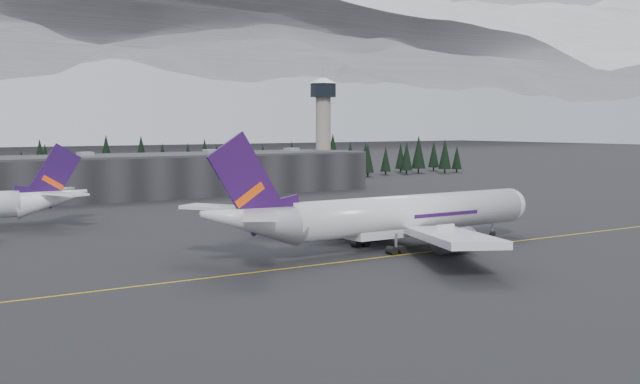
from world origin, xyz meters
TOP-DOWN VIEW (x-y plane):
  - ground at (0.00, 0.00)m, footprint 1400.00×1400.00m
  - taxiline at (0.00, -2.00)m, footprint 400.00×0.40m
  - terminal at (0.00, 125.00)m, footprint 160.00×30.00m
  - control_tower at (75.00, 128.00)m, footprint 10.00×10.00m
  - treeline at (0.00, 162.00)m, footprint 360.00×20.00m
  - jet_main at (2.56, 4.07)m, footprint 69.73×64.40m
  - gse_vehicle_b at (36.34, 104.97)m, footprint 4.81×2.34m

SIDE VIEW (x-z plane):
  - ground at x=0.00m, z-range 0.00..0.00m
  - taxiline at x=0.00m, z-range 0.00..0.02m
  - gse_vehicle_b at x=36.34m, z-range 0.00..1.58m
  - jet_main at x=2.56m, z-range -4.47..16.04m
  - terminal at x=0.00m, z-range 0.00..12.60m
  - treeline at x=0.00m, z-range 0.00..15.00m
  - control_tower at x=75.00m, z-range 4.56..42.26m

